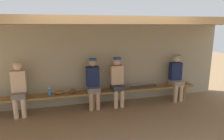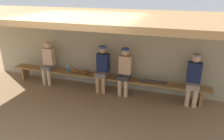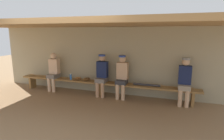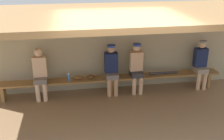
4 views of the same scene
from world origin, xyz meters
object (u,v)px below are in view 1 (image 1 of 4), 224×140
(player_middle, at_px, (19,87))
(player_in_blue, at_px, (117,79))
(player_leftmost, at_px, (93,81))
(baseball_bat, at_px, (143,86))
(baseball_glove_worn, at_px, (72,91))
(player_shirtless_tan, at_px, (176,75))
(baseball_glove_tan, at_px, (60,92))
(water_bottle_green, at_px, (50,92))
(bench, at_px, (93,94))

(player_middle, bearing_deg, player_in_blue, 0.01)
(player_leftmost, xyz_separation_m, player_in_blue, (0.67, 0.00, 0.00))
(baseball_bat, bearing_deg, baseball_glove_worn, 178.18)
(player_middle, bearing_deg, baseball_glove_worn, 1.13)
(player_shirtless_tan, relative_size, baseball_glove_worn, 5.60)
(baseball_glove_tan, bearing_deg, water_bottle_green, 16.21)
(player_in_blue, distance_m, baseball_glove_worn, 1.24)
(bench, bearing_deg, baseball_bat, -0.00)
(water_bottle_green, xyz_separation_m, baseball_glove_worn, (0.56, 0.07, -0.05))
(bench, height_order, player_in_blue, player_in_blue)
(water_bottle_green, height_order, baseball_bat, water_bottle_green)
(player_middle, distance_m, baseball_bat, 3.26)
(bench, bearing_deg, baseball_glove_tan, 178.60)
(baseball_bat, bearing_deg, player_in_blue, 178.72)
(water_bottle_green, bearing_deg, player_middle, 176.46)
(player_shirtless_tan, xyz_separation_m, baseball_glove_worn, (-3.03, 0.02, -0.24))
(bench, xyz_separation_m, baseball_bat, (1.46, -0.00, 0.11))
(bench, distance_m, player_middle, 1.82)
(baseball_glove_tan, bearing_deg, player_leftmost, -179.17)
(bench, relative_size, player_leftmost, 4.46)
(player_shirtless_tan, relative_size, water_bottle_green, 6.57)
(player_middle, bearing_deg, water_bottle_green, -3.54)
(player_in_blue, height_order, baseball_glove_tan, player_in_blue)
(player_shirtless_tan, height_order, baseball_bat, player_shirtless_tan)
(player_middle, bearing_deg, player_leftmost, 0.02)
(bench, height_order, player_middle, player_middle)
(player_middle, distance_m, water_bottle_green, 0.72)
(player_leftmost, bearing_deg, baseball_glove_worn, 177.45)
(water_bottle_green, bearing_deg, baseball_bat, 0.91)
(player_shirtless_tan, xyz_separation_m, player_middle, (-4.29, -0.00, -0.02))
(baseball_bat, bearing_deg, player_middle, 178.94)
(player_shirtless_tan, height_order, water_bottle_green, player_shirtless_tan)
(player_in_blue, xyz_separation_m, baseball_glove_tan, (-1.54, 0.02, -0.24))
(water_bottle_green, bearing_deg, baseball_glove_tan, 14.24)
(bench, height_order, player_shirtless_tan, player_shirtless_tan)
(player_shirtless_tan, bearing_deg, water_bottle_green, -179.30)
(player_shirtless_tan, distance_m, player_in_blue, 1.81)
(player_middle, height_order, baseball_bat, player_middle)
(bench, relative_size, player_in_blue, 4.46)
(bench, height_order, baseball_bat, baseball_bat)
(player_shirtless_tan, xyz_separation_m, baseball_glove_tan, (-3.35, 0.02, -0.24))
(baseball_glove_worn, relative_size, baseball_bat, 0.30)
(baseball_glove_worn, height_order, baseball_glove_tan, same)
(water_bottle_green, relative_size, baseball_glove_worn, 0.85)
(player_shirtless_tan, height_order, baseball_glove_tan, player_shirtless_tan)
(player_middle, distance_m, baseball_glove_worn, 1.29)
(baseball_glove_worn, bearing_deg, player_leftmost, -62.81)
(player_leftmost, relative_size, player_middle, 1.01)
(player_middle, relative_size, baseball_glove_tan, 5.56)
(player_leftmost, distance_m, baseball_glove_tan, 0.90)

